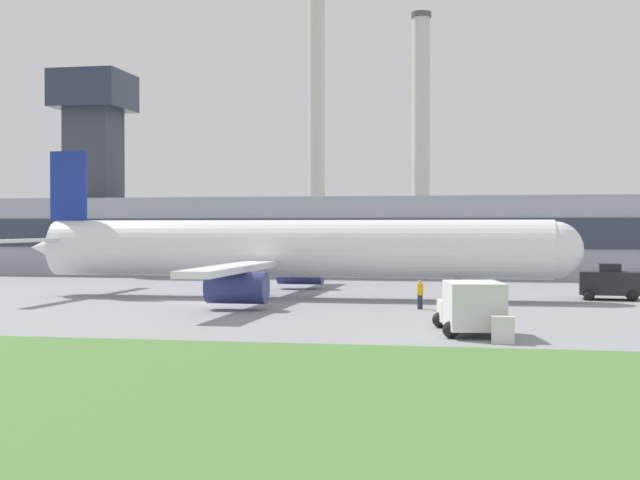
{
  "coord_description": "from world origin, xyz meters",
  "views": [
    {
      "loc": [
        16.02,
        -51.13,
        4.49
      ],
      "look_at": [
        5.65,
        3.73,
        3.68
      ],
      "focal_mm": 50.0,
      "sensor_mm": 36.0,
      "label": 1
    }
  ],
  "objects_px": {
    "airplane": "(286,250)",
    "ground_crew_person": "(420,294)",
    "pushback_tug": "(610,283)",
    "baggage_truck": "(471,308)"
  },
  "relations": [
    {
      "from": "airplane",
      "to": "ground_crew_person",
      "type": "height_order",
      "value": "airplane"
    },
    {
      "from": "baggage_truck",
      "to": "ground_crew_person",
      "type": "bearing_deg",
      "value": 105.23
    },
    {
      "from": "airplane",
      "to": "baggage_truck",
      "type": "relative_size",
      "value": 6.26
    },
    {
      "from": "pushback_tug",
      "to": "baggage_truck",
      "type": "height_order",
      "value": "pushback_tug"
    },
    {
      "from": "baggage_truck",
      "to": "ground_crew_person",
      "type": "height_order",
      "value": "baggage_truck"
    },
    {
      "from": "pushback_tug",
      "to": "baggage_truck",
      "type": "relative_size",
      "value": 0.66
    },
    {
      "from": "pushback_tug",
      "to": "airplane",
      "type": "bearing_deg",
      "value": -172.64
    },
    {
      "from": "ground_crew_person",
      "to": "baggage_truck",
      "type": "bearing_deg",
      "value": -74.77
    },
    {
      "from": "pushback_tug",
      "to": "baggage_truck",
      "type": "distance_m",
      "value": 21.21
    },
    {
      "from": "pushback_tug",
      "to": "ground_crew_person",
      "type": "bearing_deg",
      "value": -141.83
    }
  ]
}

